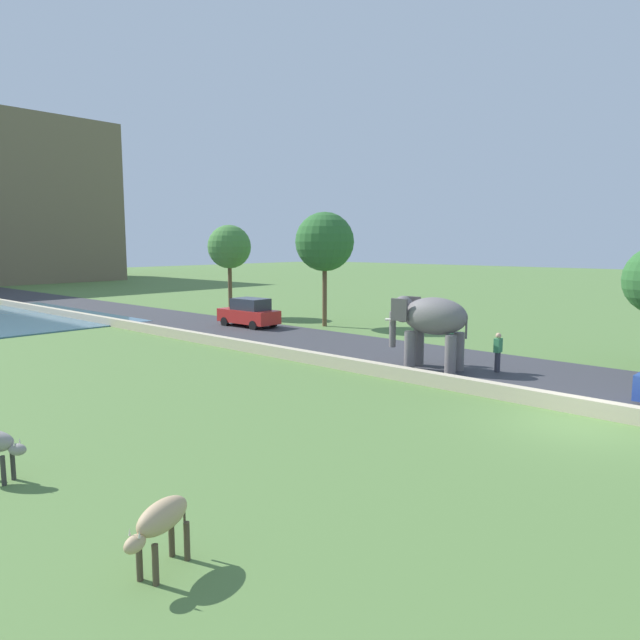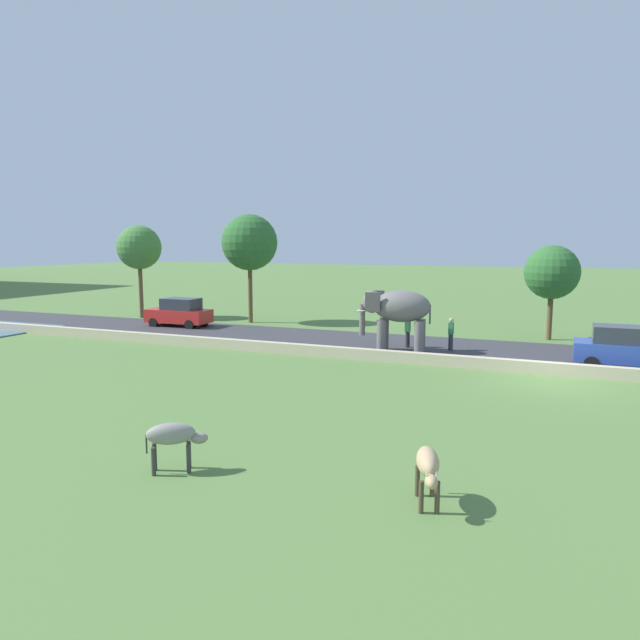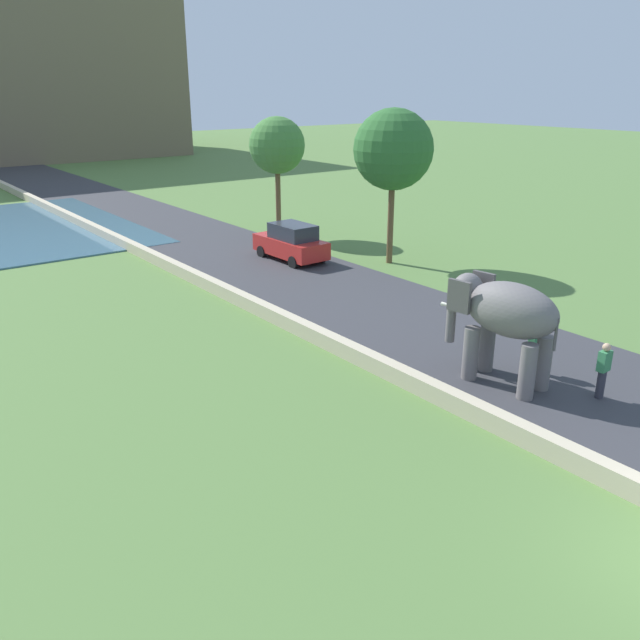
{
  "view_description": "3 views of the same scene",
  "coord_description": "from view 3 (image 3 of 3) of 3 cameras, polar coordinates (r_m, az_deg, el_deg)",
  "views": [
    {
      "loc": [
        -16.78,
        -5.31,
        5.12
      ],
      "look_at": [
        0.95,
        10.7,
        1.97
      ],
      "focal_mm": 32.66,
      "sensor_mm": 36.0,
      "label": 1
    },
    {
      "loc": [
        -22.99,
        0.11,
        5.2
      ],
      "look_at": [
        -0.66,
        9.23,
        1.96
      ],
      "focal_mm": 32.35,
      "sensor_mm": 36.0,
      "label": 2
    },
    {
      "loc": [
        -10.73,
        -3.3,
        7.94
      ],
      "look_at": [
        0.22,
        11.04,
        1.41
      ],
      "focal_mm": 36.51,
      "sensor_mm": 36.0,
      "label": 3
    }
  ],
  "objects": [
    {
      "name": "barrier_wall",
      "position": [
        25.6,
        -7.72,
        2.22
      ],
      "size": [
        0.4,
        110.0,
        0.5
      ],
      "primitive_type": "cube",
      "color": "beige",
      "rests_on": "ground"
    },
    {
      "name": "road_surface",
      "position": [
        29.2,
        -3.2,
        4.14
      ],
      "size": [
        7.0,
        120.0,
        0.06
      ],
      "primitive_type": "cube",
      "color": "#38383D",
      "rests_on": "ground"
    },
    {
      "name": "person_trailing",
      "position": [
        18.74,
        23.56,
        -4.04
      ],
      "size": [
        0.36,
        0.22,
        1.63
      ],
      "color": "#33333D",
      "rests_on": "ground"
    },
    {
      "name": "elephant",
      "position": [
        18.43,
        15.76,
        0.43
      ],
      "size": [
        1.71,
        3.54,
        2.99
      ],
      "color": "slate",
      "rests_on": "ground"
    },
    {
      "name": "person_beside_elephant",
      "position": [
        19.72,
        18.28,
        -2.18
      ],
      "size": [
        0.36,
        0.22,
        1.63
      ],
      "color": "#33333D",
      "rests_on": "ground"
    },
    {
      "name": "tree_mid",
      "position": [
        36.29,
        -3.78,
        14.98
      ],
      "size": [
        3.03,
        3.03,
        6.41
      ],
      "color": "brown",
      "rests_on": "ground"
    },
    {
      "name": "car_red",
      "position": [
        31.17,
        -2.54,
        6.81
      ],
      "size": [
        1.86,
        4.03,
        1.8
      ],
      "color": "red",
      "rests_on": "ground"
    },
    {
      "name": "tree_near",
      "position": [
        30.29,
        6.44,
        14.59
      ],
      "size": [
        3.62,
        3.62,
        7.04
      ],
      "color": "brown",
      "rests_on": "ground"
    }
  ]
}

